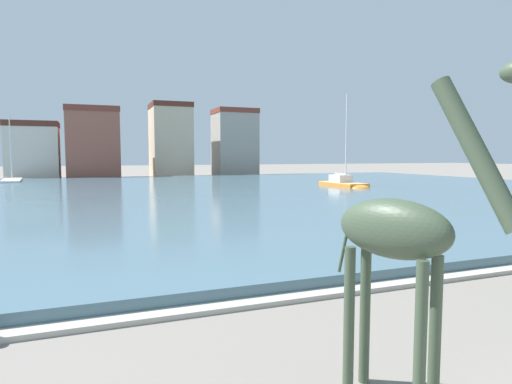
# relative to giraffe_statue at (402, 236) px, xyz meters

# --- Properties ---
(harbor_water) EXTENTS (84.48, 54.90, 0.40)m
(harbor_water) POSITION_rel_giraffe_statue_xyz_m (2.56, 32.07, -2.14)
(harbor_water) COLOR #476675
(harbor_water) RESTS_ON ground
(quay_edge_coping) EXTENTS (84.48, 0.50, 0.12)m
(quay_edge_coping) POSITION_rel_giraffe_statue_xyz_m (2.56, 4.37, -2.28)
(quay_edge_coping) COLOR #ADA89E
(quay_edge_coping) RESTS_ON ground
(giraffe_statue) EXTENTS (1.34, 2.53, 4.57)m
(giraffe_statue) POSITION_rel_giraffe_statue_xyz_m (0.00, 0.00, 0.00)
(giraffe_statue) COLOR #3D4C38
(giraffe_statue) RESTS_ON ground
(sailboat_white) EXTENTS (2.66, 8.52, 8.32)m
(sailboat_white) POSITION_rel_giraffe_statue_xyz_m (-12.49, 53.25, -1.99)
(sailboat_white) COLOR white
(sailboat_white) RESTS_ON ground
(sailboat_orange) EXTENTS (2.46, 6.41, 9.27)m
(sailboat_orange) POSITION_rel_giraffe_statue_xyz_m (19.45, 31.52, -1.81)
(sailboat_orange) COLOR orange
(sailboat_orange) RESTS_ON ground
(townhouse_wide_warehouse) EXTENTS (6.87, 5.14, 8.11)m
(townhouse_wide_warehouse) POSITION_rel_giraffe_statue_xyz_m (-11.22, 63.06, 1.73)
(townhouse_wide_warehouse) COLOR beige
(townhouse_wide_warehouse) RESTS_ON ground
(townhouse_narrow_midrow) EXTENTS (7.38, 7.28, 10.35)m
(townhouse_narrow_midrow) POSITION_rel_giraffe_statue_xyz_m (-3.33, 63.18, 2.85)
(townhouse_narrow_midrow) COLOR #8E5142
(townhouse_narrow_midrow) RESTS_ON ground
(townhouse_corner_house) EXTENTS (6.18, 7.22, 11.66)m
(townhouse_corner_house) POSITION_rel_giraffe_statue_xyz_m (8.37, 65.37, 3.51)
(townhouse_corner_house) COLOR #C6B293
(townhouse_corner_house) RESTS_ON ground
(townhouse_tall_gabled) EXTENTS (6.78, 5.99, 11.06)m
(townhouse_tall_gabled) POSITION_rel_giraffe_statue_xyz_m (18.83, 64.23, 3.21)
(townhouse_tall_gabled) COLOR gray
(townhouse_tall_gabled) RESTS_ON ground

